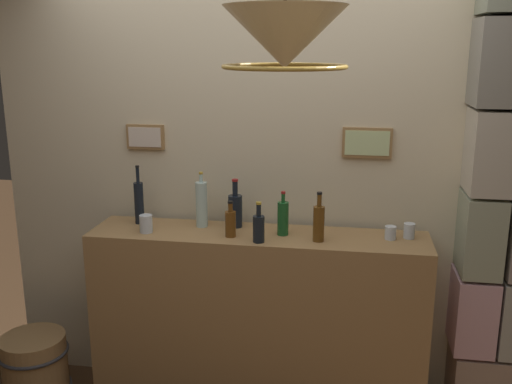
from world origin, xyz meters
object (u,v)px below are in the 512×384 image
glass_tumbler_shot (390,233)px  pendant_lamp (285,39)px  wooden_barrel (36,370)px  liquor_bottle_bourbon (235,210)px  liquor_bottle_port (259,227)px  liquor_bottle_brandy (319,222)px  liquor_bottle_rye (202,204)px  glass_tumbler_highball (409,231)px  glass_tumbler_rocks (146,224)px  liquor_bottle_sherry (139,202)px  liquor_bottle_amaro (283,218)px  liquor_bottle_tequila (231,223)px

glass_tumbler_shot → pendant_lamp: 1.46m
wooden_barrel → liquor_bottle_bourbon: bearing=13.5°
liquor_bottle_port → liquor_bottle_brandy: (0.31, 0.07, 0.02)m
liquor_bottle_rye → glass_tumbler_highball: size_ratio=3.89×
glass_tumbler_highball → glass_tumbler_shot: glass_tumbler_highball is taller
glass_tumbler_highball → wooden_barrel: glass_tumbler_highball is taller
liquor_bottle_bourbon → glass_tumbler_rocks: bearing=-159.2°
glass_tumbler_highball → liquor_bottle_port: bearing=-166.2°
liquor_bottle_rye → glass_tumbler_shot: (1.05, -0.05, -0.10)m
liquor_bottle_bourbon → liquor_bottle_sherry: bearing=-177.6°
liquor_bottle_brandy → glass_tumbler_highball: size_ratio=3.27×
glass_tumbler_shot → wooden_barrel: size_ratio=0.17×
wooden_barrel → glass_tumbler_highball: bearing=6.3°
liquor_bottle_sherry → liquor_bottle_rye: (0.37, -0.00, 0.00)m
liquor_bottle_amaro → glass_tumbler_rocks: liquor_bottle_amaro is taller
liquor_bottle_bourbon → wooden_barrel: size_ratio=0.65×
liquor_bottle_sherry → pendant_lamp: 1.66m
liquor_bottle_sherry → glass_tumbler_shot: 1.43m
wooden_barrel → glass_tumbler_shot: bearing=5.7°
liquor_bottle_tequila → glass_tumbler_highball: (0.95, 0.13, -0.04)m
liquor_bottle_tequila → liquor_bottle_sherry: (-0.57, 0.15, 0.05)m
liquor_bottle_port → pendant_lamp: bearing=-74.7°
liquor_bottle_port → liquor_bottle_amaro: bearing=51.4°
liquor_bottle_tequila → liquor_bottle_amaro: (0.28, 0.08, 0.02)m
liquor_bottle_bourbon → pendant_lamp: bearing=-69.4°
liquor_bottle_port → glass_tumbler_highball: (0.79, 0.19, -0.04)m
liquor_bottle_port → pendant_lamp: 1.26m
liquor_bottle_sherry → liquor_bottle_rye: bearing=-0.2°
liquor_bottle_sherry → glass_tumbler_shot: (1.42, -0.05, -0.09)m
liquor_bottle_rye → glass_tumbler_highball: 1.15m
liquor_bottle_rye → glass_tumbler_rocks: bearing=-151.2°
liquor_bottle_amaro → liquor_bottle_rye: 0.48m
liquor_bottle_port → liquor_bottle_rye: liquor_bottle_rye is taller
liquor_bottle_brandy → liquor_bottle_sherry: bearing=172.0°
liquor_bottle_sherry → liquor_bottle_bourbon: (0.56, 0.02, -0.03)m
glass_tumbler_rocks → liquor_bottle_port: bearing=-5.2°
liquor_bottle_port → wooden_barrel: bearing=-178.2°
glass_tumbler_highball → liquor_bottle_bourbon: bearing=177.4°
liquor_bottle_tequila → liquor_bottle_bourbon: (-0.01, 0.17, 0.02)m
wooden_barrel → liquor_bottle_rye: bearing=14.6°
liquor_bottle_sherry → liquor_bottle_brandy: size_ratio=1.28×
liquor_bottle_port → glass_tumbler_shot: bearing=13.0°
glass_tumbler_highball → glass_tumbler_shot: size_ratio=1.14×
liquor_bottle_port → liquor_bottle_rye: (-0.36, 0.21, 0.05)m
glass_tumbler_rocks → liquor_bottle_sherry: bearing=121.4°
liquor_bottle_tequila → liquor_bottle_rye: 0.25m
liquor_bottle_bourbon → glass_tumbler_shot: (0.86, -0.08, -0.07)m
liquor_bottle_brandy → glass_tumbler_highball: 0.50m
liquor_bottle_rye → liquor_bottle_brandy: (0.67, -0.15, -0.03)m
liquor_bottle_brandy → wooden_barrel: (-1.65, -0.11, -0.97)m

